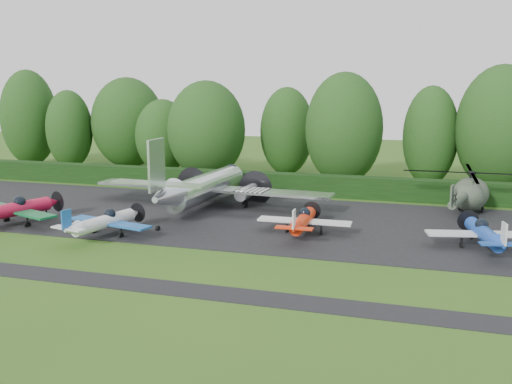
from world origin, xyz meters
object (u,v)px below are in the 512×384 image
(light_plane_white, at_px, (104,222))
(light_plane_blue, at_px, (484,233))
(transport_plane, at_px, (204,187))
(light_plane_orange, at_px, (303,220))
(light_plane_red, at_px, (12,210))
(helicopter, at_px, (471,191))

(light_plane_white, height_order, light_plane_blue, light_plane_blue)
(transport_plane, xyz_separation_m, light_plane_orange, (9.79, -5.88, -0.86))
(light_plane_red, xyz_separation_m, helicopter, (32.98, 14.21, 0.63))
(light_plane_red, height_order, light_plane_white, light_plane_red)
(transport_plane, distance_m, light_plane_white, 10.85)
(light_plane_orange, distance_m, light_plane_blue, 11.80)
(light_plane_red, relative_size, light_plane_blue, 1.11)
(light_plane_orange, relative_size, helicopter, 0.55)
(light_plane_red, height_order, light_plane_orange, light_plane_red)
(light_plane_white, bearing_deg, light_plane_blue, -3.82)
(light_plane_orange, xyz_separation_m, light_plane_blue, (11.80, -0.32, 0.05))
(light_plane_white, distance_m, helicopter, 28.89)
(light_plane_white, xyz_separation_m, light_plane_blue, (24.88, 4.11, 0.03))
(light_plane_red, height_order, light_plane_blue, light_plane_red)
(transport_plane, distance_m, light_plane_blue, 22.48)
(transport_plane, relative_size, light_plane_blue, 2.94)
(transport_plane, bearing_deg, light_plane_orange, -34.23)
(light_plane_red, relative_size, helicopter, 0.64)
(light_plane_red, xyz_separation_m, light_plane_blue, (33.17, 3.32, -0.12))
(light_plane_blue, relative_size, helicopter, 0.58)
(transport_plane, xyz_separation_m, light_plane_blue, (21.59, -6.20, -0.81))
(light_plane_orange, height_order, helicopter, helicopter)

